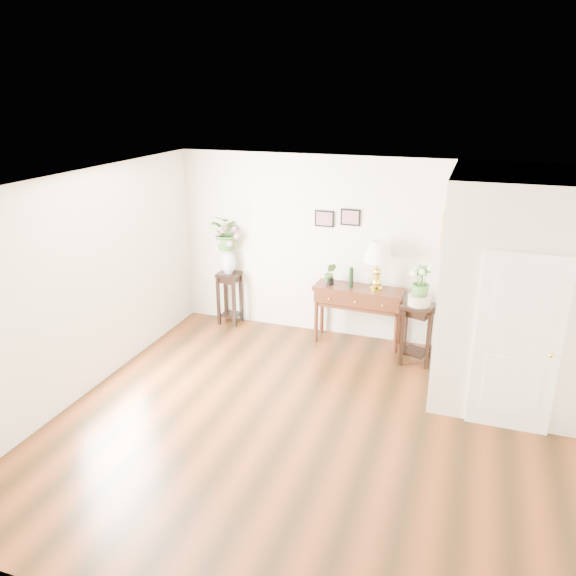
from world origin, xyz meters
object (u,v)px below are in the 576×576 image
at_px(plant_stand_a, 230,298).
at_px(plant_stand_b, 417,334).
at_px(console_table, 358,315).
at_px(table_lamp, 377,267).

distance_m(plant_stand_a, plant_stand_b, 3.13).
bearing_deg(plant_stand_b, console_table, 158.27).
distance_m(table_lamp, plant_stand_b, 1.11).
relative_size(console_table, plant_stand_b, 1.54).
xyz_separation_m(plant_stand_a, plant_stand_b, (3.10, -0.45, -0.00)).
distance_m(table_lamp, plant_stand_a, 2.56).
distance_m(console_table, plant_stand_a, 2.17).
bearing_deg(table_lamp, plant_stand_a, 178.17).
xyz_separation_m(table_lamp, plant_stand_b, (0.67, -0.37, -0.81)).
relative_size(console_table, plant_stand_a, 1.53).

